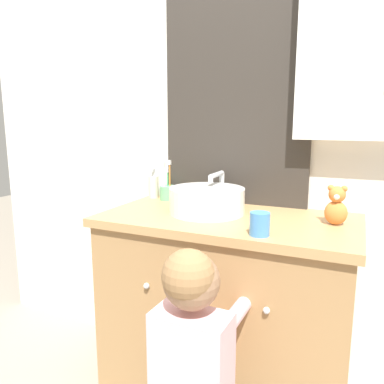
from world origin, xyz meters
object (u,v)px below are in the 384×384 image
object	(u,v)px
toothbrush_holder	(168,192)
teddy_bear	(336,206)
child_figure	(192,365)
drinking_cup	(260,224)
sink_basin	(207,200)
soap_dispenser	(154,186)

from	to	relation	value
toothbrush_holder	teddy_bear	bearing A→B (deg)	-10.52
child_figure	drinking_cup	bearing A→B (deg)	66.81
sink_basin	child_figure	distance (m)	0.68
sink_basin	drinking_cup	world-z (taller)	sink_basin
toothbrush_holder	soap_dispenser	xyz separation A→B (m)	(-0.09, 0.02, 0.02)
toothbrush_holder	drinking_cup	bearing A→B (deg)	-35.32
teddy_bear	drinking_cup	bearing A→B (deg)	-131.92
sink_basin	toothbrush_holder	size ratio (longest dim) A/B	1.85
child_figure	teddy_bear	bearing A→B (deg)	57.03
child_figure	toothbrush_holder	bearing A→B (deg)	122.80
sink_basin	teddy_bear	xyz separation A→B (m)	(0.52, 0.02, 0.01)
soap_dispenser	teddy_bear	bearing A→B (deg)	-10.58
toothbrush_holder	child_figure	distance (m)	0.91
child_figure	teddy_bear	xyz separation A→B (m)	(0.35, 0.54, 0.42)
teddy_bear	child_figure	bearing A→B (deg)	-122.97
teddy_bear	sink_basin	bearing A→B (deg)	-177.30
toothbrush_holder	soap_dispenser	world-z (taller)	toothbrush_holder
sink_basin	teddy_bear	bearing A→B (deg)	2.70
soap_dispenser	teddy_bear	xyz separation A→B (m)	(0.89, -0.17, 0.01)
sink_basin	toothbrush_holder	distance (m)	0.33
toothbrush_holder	teddy_bear	xyz separation A→B (m)	(0.80, -0.15, 0.03)
sink_basin	child_figure	world-z (taller)	sink_basin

